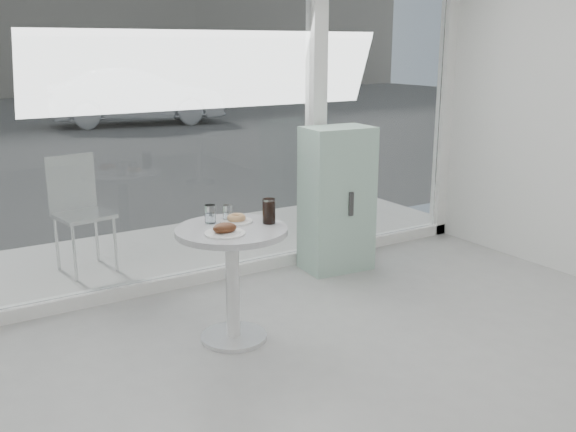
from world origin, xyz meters
TOP-DOWN VIEW (x-y plane):
  - storefront at (0.07, 3.00)m, footprint 5.00×0.14m
  - main_table at (-0.50, 1.90)m, footprint 0.72×0.72m
  - patio_deck at (0.00, 3.80)m, footprint 5.60×1.60m
  - mint_cabinet at (0.91, 2.68)m, footprint 0.60×0.43m
  - patio_chair at (-1.00, 3.71)m, footprint 0.48×0.48m
  - car_silver at (3.01, 13.78)m, footprint 4.30×2.17m
  - plate_fritter at (-0.60, 1.79)m, footprint 0.25×0.25m
  - plate_donut at (-0.41, 2.00)m, footprint 0.21×0.21m
  - water_tumbler_a at (-0.56, 2.08)m, footprint 0.07×0.07m
  - water_tumbler_b at (-0.44, 2.06)m, footprint 0.07×0.07m
  - cola_glass at (-0.24, 1.87)m, footprint 0.09×0.09m

SIDE VIEW (x-z plane):
  - patio_deck at x=0.00m, z-range 0.00..0.05m
  - main_table at x=-0.50m, z-range 0.17..0.94m
  - patio_chair at x=-1.00m, z-range 0.12..1.08m
  - mint_cabinet at x=0.91m, z-range 0.00..1.24m
  - car_silver at x=3.01m, z-range 0.00..1.35m
  - plate_donut at x=-0.41m, z-range 0.76..0.82m
  - plate_fritter at x=-0.60m, z-range 0.76..0.83m
  - water_tumbler_b at x=-0.44m, z-range 0.76..0.87m
  - water_tumbler_a at x=-0.56m, z-range 0.76..0.88m
  - cola_glass at x=-0.24m, z-range 0.77..0.93m
  - storefront at x=0.07m, z-range 0.21..3.21m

